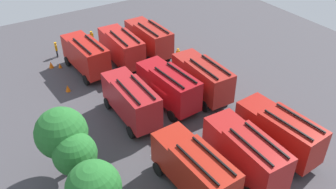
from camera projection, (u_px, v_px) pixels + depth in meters
ground_plane at (168, 107)px, 34.36m from camera, size 56.74×56.74×0.00m
fire_truck_0 at (279, 131)px, 28.04m from camera, size 7.35×3.16×3.88m
fire_truck_1 at (202, 77)px, 34.70m from camera, size 7.24×2.85×3.88m
fire_truck_2 at (149, 38)px, 41.87m from camera, size 7.25×2.88×3.88m
fire_truck_3 at (245, 152)px, 26.12m from camera, size 7.26×2.90×3.88m
fire_truck_4 at (168, 86)px, 33.44m from camera, size 7.35×3.16×3.88m
fire_truck_5 at (121, 47)px, 40.00m from camera, size 7.23×2.82×3.88m
fire_truck_6 at (194, 168)px, 24.77m from camera, size 7.30×3.00×3.88m
fire_truck_7 at (131, 99)px, 31.62m from camera, size 7.23×2.83×3.88m
fire_truck_8 at (86, 55)px, 38.49m from camera, size 7.33×3.10×3.88m
firefighter_0 at (157, 38)px, 44.51m from camera, size 0.30×0.45×1.82m
firefighter_1 at (178, 55)px, 41.22m from camera, size 0.34×0.47×1.60m
firefighter_2 at (56, 49)px, 42.07m from camera, size 0.45×0.30×1.82m
firefighter_3 at (92, 37)px, 44.59m from camera, size 0.35×0.47×1.84m
firefighter_4 at (112, 38)px, 44.49m from camera, size 0.41×0.48×1.79m
tree_1 at (94, 188)px, 21.54m from camera, size 3.40×3.40×5.28m
tree_2 at (75, 154)px, 24.46m from camera, size 3.05×3.05×4.73m
tree_3 at (61, 133)px, 25.17m from camera, size 3.72×3.72×5.77m
traffic_cone_0 at (60, 65)px, 40.36m from camera, size 0.39×0.39×0.56m
traffic_cone_1 at (68, 88)px, 36.36m from camera, size 0.50×0.50×0.72m
traffic_cone_2 at (51, 65)px, 40.32m from camera, size 0.52×0.52×0.74m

